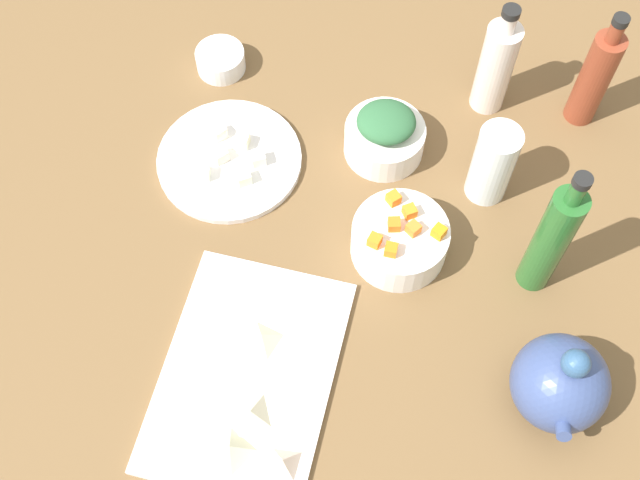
{
  "coord_description": "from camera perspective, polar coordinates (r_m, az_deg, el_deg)",
  "views": [
    {
      "loc": [
        56.69,
        8.71,
        115.61
      ],
      "look_at": [
        0.0,
        0.0,
        8.0
      ],
      "focal_mm": 45.88,
      "sensor_mm": 36.0,
      "label": 1
    }
  ],
  "objects": [
    {
      "name": "plate_tofu",
      "position": [
        1.35,
        -6.34,
        5.58
      ],
      "size": [
        23.73,
        23.73,
        1.2
      ],
      "primitive_type": "cylinder",
      "color": "white",
      "rests_on": "tabletop"
    },
    {
      "name": "dumpling_1",
      "position": [
        1.14,
        -6.28,
        -14.29
      ],
      "size": [
        5.67,
        6.03,
        2.9
      ],
      "primitive_type": "pyramid",
      "rotation": [
        0.0,
        0.0,
        1.77
      ],
      "color": "beige",
      "rests_on": "cutting_board"
    },
    {
      "name": "teapot",
      "position": [
        1.16,
        16.4,
        -9.55
      ],
      "size": [
        15.3,
        13.31,
        16.18
      ],
      "color": "#394A7C",
      "rests_on": "tabletop"
    },
    {
      "name": "carrot_cube_1",
      "position": [
        1.23,
        6.27,
        1.99
      ],
      "size": [
        2.46,
        2.46,
        1.8
      ],
      "primitive_type": "cube",
      "rotation": [
        0.0,
        0.0,
        2.1
      ],
      "color": "orange",
      "rests_on": "bowl_carrots"
    },
    {
      "name": "bowl_greens",
      "position": [
        1.35,
        4.5,
        6.99
      ],
      "size": [
        13.11,
        13.11,
        5.71
      ],
      "primitive_type": "cylinder",
      "color": "white",
      "rests_on": "tabletop"
    },
    {
      "name": "tofu_cube_1",
      "position": [
        1.34,
        -6.99,
        5.91
      ],
      "size": [
        3.11,
        3.11,
        2.2
      ],
      "primitive_type": "cube",
      "rotation": [
        0.0,
        0.0,
        2.32
      ],
      "color": "white",
      "rests_on": "plate_tofu"
    },
    {
      "name": "chopped_greens_mound",
      "position": [
        1.31,
        4.65,
        8.22
      ],
      "size": [
        9.77,
        10.43,
        3.98
      ],
      "primitive_type": "ellipsoid",
      "rotation": [
        0.0,
        0.0,
        1.69
      ],
      "color": "#2E6039",
      "rests_on": "bowl_greens"
    },
    {
      "name": "bottle_2",
      "position": [
        1.4,
        18.63,
        10.72
      ],
      "size": [
        5.04,
        5.04,
        23.18
      ],
      "color": "brown",
      "rests_on": "tabletop"
    },
    {
      "name": "tofu_cube_0",
      "position": [
        1.31,
        -5.37,
        4.36
      ],
      "size": [
        3.01,
        3.01,
        2.2
      ],
      "primitive_type": "cube",
      "rotation": [
        0.0,
        0.0,
        0.53
      ],
      "color": "#E9F5CA",
      "rests_on": "plate_tofu"
    },
    {
      "name": "bottle_1",
      "position": [
        1.38,
        12.17,
        11.8
      ],
      "size": [
        5.7,
        5.7,
        22.05
      ],
      "color": "silver",
      "rests_on": "tabletop"
    },
    {
      "name": "tofu_cube_3",
      "position": [
        1.35,
        -5.45,
        6.91
      ],
      "size": [
        2.36,
        2.36,
        2.2
      ],
      "primitive_type": "cube",
      "rotation": [
        0.0,
        0.0,
        3.06
      ],
      "color": "#FBF2CB",
      "rests_on": "plate_tofu"
    },
    {
      "name": "carrot_cube_0",
      "position": [
        1.19,
        4.97,
        -0.68
      ],
      "size": [
        1.95,
        1.95,
        1.8
      ],
      "primitive_type": "cube",
      "rotation": [
        0.0,
        0.0,
        3.06
      ],
      "color": "orange",
      "rests_on": "bowl_carrots"
    },
    {
      "name": "drinking_glass_0",
      "position": [
        1.29,
        11.96,
        5.23
      ],
      "size": [
        6.57,
        6.57,
        14.81
      ],
      "primitive_type": "cylinder",
      "color": "white",
      "rests_on": "tabletop"
    },
    {
      "name": "dumpling_2",
      "position": [
        1.15,
        -4.84,
        -12.0
      ],
      "size": [
        6.28,
        5.78,
        2.79
      ],
      "primitive_type": "pyramid",
      "rotation": [
        0.0,
        0.0,
        5.97
      ],
      "color": "beige",
      "rests_on": "cutting_board"
    },
    {
      "name": "tabletop",
      "position": [
        1.28,
        0.0,
        -1.37
      ],
      "size": [
        190.0,
        190.0,
        3.0
      ],
      "primitive_type": "cube",
      "color": "brown",
      "rests_on": "ground"
    },
    {
      "name": "dumpling_0",
      "position": [
        1.19,
        -4.1,
        -6.81
      ],
      "size": [
        6.03,
        6.17,
        2.41
      ],
      "primitive_type": "pyramid",
      "rotation": [
        0.0,
        0.0,
        5.15
      ],
      "color": "beige",
      "rests_on": "cutting_board"
    },
    {
      "name": "tofu_cube_5",
      "position": [
        1.37,
        -7.09,
        7.48
      ],
      "size": [
        3.11,
        3.11,
        2.2
      ],
      "primitive_type": "cube",
      "rotation": [
        0.0,
        0.0,
        0.81
      ],
      "color": "white",
      "rests_on": "plate_tofu"
    },
    {
      "name": "bottle_0",
      "position": [
        1.19,
        15.84,
        0.04
      ],
      "size": [
        5.01,
        5.01,
        27.94
      ],
      "color": "#276128",
      "rests_on": "tabletop"
    },
    {
      "name": "carrot_cube_2",
      "position": [
        1.21,
        6.53,
        0.8
      ],
      "size": [
        2.54,
        2.54,
        1.8
      ],
      "primitive_type": "cube",
      "rotation": [
        0.0,
        0.0,
        0.86
      ],
      "color": "orange",
      "rests_on": "bowl_carrots"
    },
    {
      "name": "cutting_board",
      "position": [
        1.19,
        -5.07,
        -9.34
      ],
      "size": [
        36.8,
        27.2,
        1.0
      ],
      "primitive_type": "cube",
      "rotation": [
        0.0,
        0.0,
        -0.09
      ],
      "color": "white",
      "rests_on": "tabletop"
    },
    {
      "name": "bowl_small_side",
      "position": [
        1.47,
        -6.95,
        12.34
      ],
      "size": [
        8.49,
        8.49,
        3.91
      ],
      "primitive_type": "cylinder",
      "color": "white",
      "rests_on": "tabletop"
    },
    {
      "name": "carrot_cube_4",
      "position": [
        1.21,
        8.3,
        0.58
      ],
      "size": [
        2.47,
        2.47,
        1.8
      ],
      "primitive_type": "cube",
      "rotation": [
        0.0,
        0.0,
        1.03
      ],
      "color": "orange",
      "rests_on": "bowl_carrots"
    },
    {
      "name": "dumpling_3",
      "position": [
        1.13,
        -2.62,
        -15.24
      ],
      "size": [
        5.75,
        5.79,
        2.85
      ],
      "primitive_type": "pyramid",
      "rotation": [
        0.0,
        0.0,
        5.46
      ],
      "color": "beige",
      "rests_on": "cutting_board"
    },
    {
      "name": "bowl_carrots",
      "position": [
        1.25,
        5.56,
        -0.03
      ],
      "size": [
        14.77,
        14.77,
        6.27
      ],
      "primitive_type": "cylinder",
      "color": "white",
      "rests_on": "tabletop"
    },
    {
      "name": "carrot_cube_6",
      "position": [
        1.23,
        5.15,
        2.91
      ],
      "size": [
        2.54,
        2.54,
        1.8
      ],
      "primitive_type": "cube",
      "rotation": [
        0.0,
        0.0,
        0.75
      ],
      "color": "orange",
      "rests_on": "bowl_carrots"
    },
    {
      "name": "carrot_cube_5",
      "position": [
        1.21,
        5.2,
        1.09
      ],
      "size": [
        2.09,
        2.09,
        1.8
      ],
      "primitive_type": "cube",
      "rotation": [
        0.0,
        0.0,
        0.18
      ],
      "color": "orange",
      "rests_on": "bowl_carrots"
    },
    {
      "name": "tofu_cube_4",
      "position": [
        1.33,
        -4.32,
        5.7
      ],
      "size": [
        2.89,
        2.89,
        2.2
      ],
      "primitive_type": "cube",
      "rotation": [
        0.0,
        0.0,
        0.41
      ],
      "color": "white",
      "rests_on": "plate_tofu"
    },
    {
      "name": "carrot_cube_3",
      "position": [
        1.2,
        3.86,
        0.17
      ],
      "size": [
        2.3,
        2.3,
        1.8
      ],
      "primitive_type": "cube",
      "rotation": [
        0.0,
        0.0,
        1.23
      ],
      "color": "orange",
      "rests_on": "bowl_carrots"
    },
    {
      "name": "tofu_cube_2",
      "position": [
        1.33,
        -8.18,
        4.67
      ],
      "size": [
        2.42,
        2.42,
        2.2
      ],
      "primitive_type": "cube",
      "rotation": [
        0.0,
        0.0,
        0.11
      ],
      "color": "white",
      "rests_on": "plate_tofu"
    }
  ]
}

